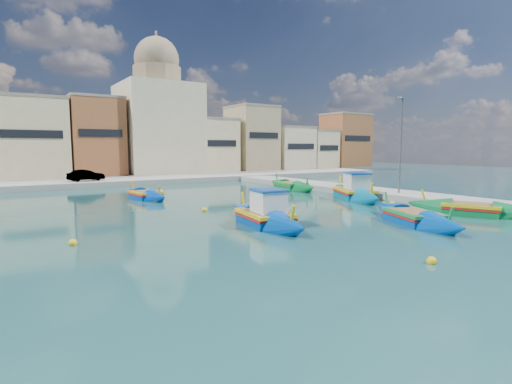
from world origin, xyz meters
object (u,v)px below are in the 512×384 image
object	(u,v)px
luzzu_cyan_mid	(291,187)
luzzu_blue_south	(414,219)
church_block	(158,116)
quay_street_lamp	(400,144)
luzzu_turquoise_cabin	(354,193)
luzzu_blue_cabin	(265,218)
luzzu_green	(145,196)
luzzu_cyan_south	(471,211)

from	to	relation	value
luzzu_cyan_mid	luzzu_blue_south	bearing A→B (deg)	-106.83
church_block	quay_street_lamp	size ratio (longest dim) A/B	2.39
luzzu_turquoise_cabin	luzzu_blue_cabin	world-z (taller)	luzzu_turquoise_cabin
luzzu_blue_cabin	luzzu_blue_south	distance (m)	8.07
luzzu_green	luzzu_cyan_south	size ratio (longest dim) A/B	0.89
luzzu_blue_cabin	quay_street_lamp	bearing A→B (deg)	11.10
church_block	luzzu_green	bearing A→B (deg)	-112.12
luzzu_turquoise_cabin	luzzu_green	xyz separation A→B (m)	(-14.24, 8.85, -0.16)
church_block	quay_street_lamp	xyz separation A→B (m)	(7.44, -34.00, -4.07)
luzzu_blue_cabin	luzzu_cyan_mid	xyz separation A→B (m)	(12.31, 13.55, -0.10)
luzzu_turquoise_cabin	luzzu_cyan_south	xyz separation A→B (m)	(0.02, -9.51, -0.13)
luzzu_cyan_mid	luzzu_cyan_south	size ratio (longest dim) A/B	1.08
luzzu_green	church_block	bearing A→B (deg)	67.88
luzzu_blue_cabin	luzzu_cyan_mid	world-z (taller)	luzzu_blue_cabin
luzzu_blue_south	luzzu_cyan_south	xyz separation A→B (m)	(5.32, -0.24, 0.01)
luzzu_turquoise_cabin	luzzu_green	bearing A→B (deg)	148.15
church_block	luzzu_green	size ratio (longest dim) A/B	2.70
luzzu_blue_south	quay_street_lamp	bearing A→B (deg)	41.75
luzzu_cyan_south	luzzu_blue_south	bearing A→B (deg)	177.47
church_block	luzzu_cyan_south	world-z (taller)	church_block
quay_street_lamp	luzzu_blue_south	bearing A→B (deg)	-138.25
luzzu_green	luzzu_blue_south	xyz separation A→B (m)	(8.95, -18.13, 0.02)
luzzu_blue_south	luzzu_blue_cabin	bearing A→B (deg)	150.04
luzzu_blue_cabin	luzzu_cyan_south	xyz separation A→B (m)	(12.31, -4.27, -0.10)
luzzu_cyan_mid	luzzu_green	xyz separation A→B (m)	(-14.27, 0.54, -0.03)
quay_street_lamp	luzzu_turquoise_cabin	world-z (taller)	quay_street_lamp
luzzu_turquoise_cabin	luzzu_blue_cabin	distance (m)	13.36
luzzu_cyan_mid	luzzu_cyan_south	world-z (taller)	luzzu_cyan_mid
luzzu_blue_cabin	luzzu_cyan_mid	size ratio (longest dim) A/B	1.00
church_block	luzzu_green	world-z (taller)	church_block
luzzu_green	luzzu_cyan_south	bearing A→B (deg)	-52.15
quay_street_lamp	luzzu_blue_cabin	size ratio (longest dim) A/B	0.94
church_block	luzzu_turquoise_cabin	size ratio (longest dim) A/B	1.90
quay_street_lamp	luzzu_cyan_south	bearing A→B (deg)	-108.84
quay_street_lamp	luzzu_green	size ratio (longest dim) A/B	1.13
luzzu_cyan_mid	luzzu_cyan_south	bearing A→B (deg)	-90.00
luzzu_blue_south	luzzu_cyan_south	world-z (taller)	luzzu_cyan_south
luzzu_turquoise_cabin	luzzu_cyan_mid	distance (m)	8.31
luzzu_blue_south	church_block	bearing A→B (deg)	89.55
quay_street_lamp	luzzu_blue_south	world-z (taller)	quay_street_lamp
luzzu_turquoise_cabin	quay_street_lamp	bearing A→B (deg)	-43.62
quay_street_lamp	church_block	bearing A→B (deg)	102.35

